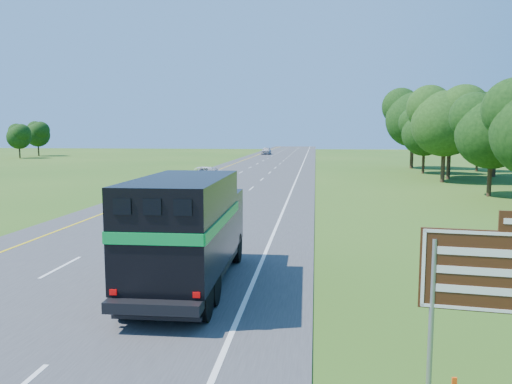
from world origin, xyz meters
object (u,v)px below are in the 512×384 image
white_suv (204,176)px  far_car (266,151)px  exit_sign (482,279)px  horse_truck (188,228)px

white_suv → far_car: bearing=93.2°
far_car → exit_sign: exit_sign is taller
horse_truck → far_car: bearing=93.2°
exit_sign → horse_truck: bearing=146.8°
exit_sign → white_suv: bearing=117.2°
horse_truck → white_suv: size_ratio=1.33×
white_suv → far_car: (-0.82, 68.92, -0.01)m
horse_truck → white_suv: 32.03m
far_car → exit_sign: size_ratio=1.37×
white_suv → far_car: white_suv is taller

